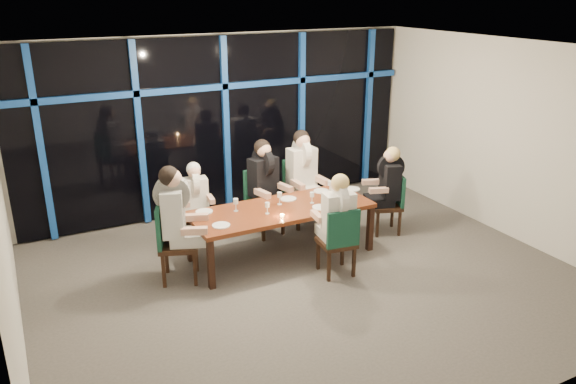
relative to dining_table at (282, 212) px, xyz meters
name	(u,v)px	position (x,y,z in m)	size (l,w,h in m)	color
room	(310,132)	(0.00, -0.80, 1.34)	(7.04, 7.00, 3.02)	#5E5853
window_wall	(225,122)	(0.01, 2.13, 0.87)	(6.86, 0.43, 2.94)	black
dining_table	(282,212)	(0.00, 0.00, 0.00)	(2.60, 1.00, 0.75)	brown
chair_far_left	(196,213)	(-0.96, 0.97, -0.19)	(0.46, 0.46, 0.89)	black
chair_far_mid	(262,198)	(0.10, 0.89, -0.10)	(0.58, 0.58, 1.04)	black
chair_far_right	(300,188)	(0.82, 0.97, -0.08)	(0.51, 0.51, 1.08)	black
chair_end_left	(171,238)	(-1.61, 0.02, -0.08)	(0.65, 0.65, 1.09)	black
chair_end_right	(391,200)	(1.92, -0.04, -0.15)	(0.56, 0.56, 0.96)	black
chair_near_mid	(339,239)	(0.40, -0.91, -0.13)	(0.51, 0.51, 0.99)	black
diner_far_left	(195,192)	(-0.97, 0.90, 0.17)	(0.47, 0.57, 0.86)	silver
diner_far_mid	(265,174)	(0.11, 0.80, 0.31)	(0.58, 0.70, 1.02)	black
diner_far_right	(303,165)	(0.82, 0.88, 0.34)	(0.54, 0.68, 1.05)	silver
diner_end_left	(176,208)	(-1.53, -0.02, 0.35)	(0.74, 0.66, 1.06)	black
diner_end_right	(388,178)	(1.84, -0.01, 0.24)	(0.65, 0.57, 0.94)	black
diner_near_mid	(338,209)	(0.41, -0.83, 0.26)	(0.52, 0.64, 0.96)	silver
plate_far_left	(204,212)	(-1.04, 0.34, 0.08)	(0.24, 0.24, 0.01)	white
plate_far_mid	(288,199)	(0.23, 0.25, 0.08)	(0.24, 0.24, 0.01)	white
plate_far_right	(321,191)	(0.84, 0.31, 0.08)	(0.24, 0.24, 0.01)	white
plate_end_left	(221,225)	(-1.00, -0.22, 0.08)	(0.24, 0.24, 0.01)	white
plate_end_right	(351,189)	(1.28, 0.17, 0.08)	(0.24, 0.24, 0.01)	white
plate_near_mid	(321,207)	(0.49, -0.27, 0.08)	(0.24, 0.24, 0.01)	white
wine_bottle	(344,192)	(0.96, -0.14, 0.19)	(0.07, 0.07, 0.32)	black
water_pitcher	(341,197)	(0.85, -0.24, 0.16)	(0.12, 0.11, 0.19)	white
tea_light	(282,216)	(-0.14, -0.30, 0.08)	(0.05, 0.05, 0.03)	#F0A448
wine_glass_a	(267,206)	(-0.28, -0.11, 0.19)	(0.06, 0.06, 0.16)	white
wine_glass_b	(280,196)	(0.03, 0.12, 0.20)	(0.07, 0.07, 0.18)	silver
wine_glass_c	(312,195)	(0.47, -0.05, 0.19)	(0.06, 0.06, 0.17)	silver
wine_glass_d	(236,202)	(-0.63, 0.17, 0.20)	(0.07, 0.07, 0.18)	white
wine_glass_e	(330,184)	(0.95, 0.24, 0.19)	(0.07, 0.07, 0.17)	silver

